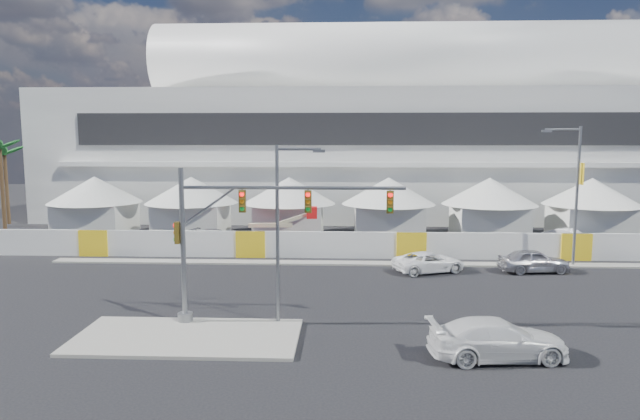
{
  "coord_description": "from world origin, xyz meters",
  "views": [
    {
      "loc": [
        1.03,
        -27.38,
        8.98
      ],
      "look_at": [
        -0.59,
        10.0,
        4.2
      ],
      "focal_mm": 32.0,
      "sensor_mm": 36.0,
      "label": 1
    }
  ],
  "objects_px": {
    "pickup_curb": "(429,262)",
    "boom_lift": "(265,237)",
    "streetlight_curb": "(574,186)",
    "lot_car_a": "(570,238)",
    "pickup_near": "(498,339)",
    "traffic_mast": "(231,236)",
    "lot_car_c": "(216,238)",
    "streetlight_median": "(282,222)",
    "sedan_silver": "(534,261)"
  },
  "relations": [
    {
      "from": "boom_lift",
      "to": "lot_car_a",
      "type": "bearing_deg",
      "value": 0.61
    },
    {
      "from": "pickup_curb",
      "to": "lot_car_a",
      "type": "relative_size",
      "value": 1.14
    },
    {
      "from": "streetlight_median",
      "to": "streetlight_curb",
      "type": "xyz_separation_m",
      "value": [
        18.77,
        13.3,
        0.63
      ]
    },
    {
      "from": "sedan_silver",
      "to": "pickup_curb",
      "type": "bearing_deg",
      "value": 85.47
    },
    {
      "from": "sedan_silver",
      "to": "pickup_curb",
      "type": "distance_m",
      "value": 6.98
    },
    {
      "from": "sedan_silver",
      "to": "traffic_mast",
      "type": "relative_size",
      "value": 0.42
    },
    {
      "from": "lot_car_c",
      "to": "boom_lift",
      "type": "distance_m",
      "value": 4.26
    },
    {
      "from": "traffic_mast",
      "to": "streetlight_median",
      "type": "bearing_deg",
      "value": 4.72
    },
    {
      "from": "lot_car_a",
      "to": "streetlight_median",
      "type": "height_order",
      "value": "streetlight_median"
    },
    {
      "from": "lot_car_a",
      "to": "streetlight_median",
      "type": "distance_m",
      "value": 30.51
    },
    {
      "from": "sedan_silver",
      "to": "lot_car_a",
      "type": "height_order",
      "value": "sedan_silver"
    },
    {
      "from": "boom_lift",
      "to": "traffic_mast",
      "type": "bearing_deg",
      "value": -90.56
    },
    {
      "from": "streetlight_curb",
      "to": "boom_lift",
      "type": "bearing_deg",
      "value": 165.73
    },
    {
      "from": "streetlight_median",
      "to": "pickup_curb",
      "type": "bearing_deg",
      "value": 52.18
    },
    {
      "from": "lot_car_c",
      "to": "traffic_mast",
      "type": "xyz_separation_m",
      "value": [
        5.3,
        -20.01,
        3.66
      ]
    },
    {
      "from": "sedan_silver",
      "to": "pickup_near",
      "type": "height_order",
      "value": "pickup_near"
    },
    {
      "from": "lot_car_c",
      "to": "pickup_near",
      "type": "bearing_deg",
      "value": -125.52
    },
    {
      "from": "lot_car_c",
      "to": "pickup_curb",
      "type": "bearing_deg",
      "value": -98.88
    },
    {
      "from": "pickup_curb",
      "to": "traffic_mast",
      "type": "bearing_deg",
      "value": 114.17
    },
    {
      "from": "streetlight_curb",
      "to": "lot_car_a",
      "type": "bearing_deg",
      "value": 69.03
    },
    {
      "from": "lot_car_a",
      "to": "traffic_mast",
      "type": "bearing_deg",
      "value": 171.02
    },
    {
      "from": "pickup_near",
      "to": "boom_lift",
      "type": "xyz_separation_m",
      "value": [
        -12.77,
        22.93,
        0.09
      ]
    },
    {
      "from": "sedan_silver",
      "to": "boom_lift",
      "type": "height_order",
      "value": "boom_lift"
    },
    {
      "from": "pickup_curb",
      "to": "lot_car_a",
      "type": "xyz_separation_m",
      "value": [
        13.07,
        9.85,
        0.02
      ]
    },
    {
      "from": "lot_car_a",
      "to": "traffic_mast",
      "type": "relative_size",
      "value": 0.39
    },
    {
      "from": "sedan_silver",
      "to": "traffic_mast",
      "type": "bearing_deg",
      "value": 116.34
    },
    {
      "from": "lot_car_a",
      "to": "boom_lift",
      "type": "relative_size",
      "value": 0.64
    },
    {
      "from": "streetlight_median",
      "to": "streetlight_curb",
      "type": "relative_size",
      "value": 0.87
    },
    {
      "from": "pickup_near",
      "to": "sedan_silver",
      "type": "bearing_deg",
      "value": -28.57
    },
    {
      "from": "sedan_silver",
      "to": "pickup_near",
      "type": "distance_m",
      "value": 16.6
    },
    {
      "from": "sedan_silver",
      "to": "lot_car_a",
      "type": "bearing_deg",
      "value": -38.64
    },
    {
      "from": "pickup_curb",
      "to": "streetlight_median",
      "type": "relative_size",
      "value": 0.58
    },
    {
      "from": "pickup_curb",
      "to": "streetlight_curb",
      "type": "distance_m",
      "value": 11.48
    },
    {
      "from": "lot_car_a",
      "to": "boom_lift",
      "type": "height_order",
      "value": "boom_lift"
    },
    {
      "from": "sedan_silver",
      "to": "lot_car_c",
      "type": "distance_m",
      "value": 24.83
    },
    {
      "from": "traffic_mast",
      "to": "lot_car_a",
      "type": "bearing_deg",
      "value": 41.27
    },
    {
      "from": "pickup_curb",
      "to": "pickup_near",
      "type": "distance_m",
      "value": 15.11
    },
    {
      "from": "streetlight_median",
      "to": "traffic_mast",
      "type": "bearing_deg",
      "value": -175.28
    },
    {
      "from": "lot_car_c",
      "to": "streetlight_median",
      "type": "distance_m",
      "value": 21.7
    },
    {
      "from": "pickup_curb",
      "to": "boom_lift",
      "type": "distance_m",
      "value": 14.51
    },
    {
      "from": "traffic_mast",
      "to": "boom_lift",
      "type": "xyz_separation_m",
      "value": [
        -1.14,
        19.18,
        -3.42
      ]
    },
    {
      "from": "pickup_near",
      "to": "lot_car_a",
      "type": "relative_size",
      "value": 1.32
    },
    {
      "from": "pickup_curb",
      "to": "pickup_near",
      "type": "xyz_separation_m",
      "value": [
        0.56,
        -15.1,
        0.14
      ]
    },
    {
      "from": "traffic_mast",
      "to": "streetlight_curb",
      "type": "distance_m",
      "value": 25.16
    },
    {
      "from": "pickup_near",
      "to": "streetlight_median",
      "type": "distance_m",
      "value": 10.87
    },
    {
      "from": "pickup_curb",
      "to": "lot_car_a",
      "type": "bearing_deg",
      "value": -74.53
    },
    {
      "from": "pickup_curb",
      "to": "lot_car_c",
      "type": "xyz_separation_m",
      "value": [
        -16.38,
        8.66,
        -0.0
      ]
    },
    {
      "from": "sedan_silver",
      "to": "streetlight_curb",
      "type": "bearing_deg",
      "value": -64.69
    },
    {
      "from": "lot_car_c",
      "to": "streetlight_curb",
      "type": "distance_m",
      "value": 27.74
    },
    {
      "from": "boom_lift",
      "to": "pickup_curb",
      "type": "bearing_deg",
      "value": -36.62
    }
  ]
}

